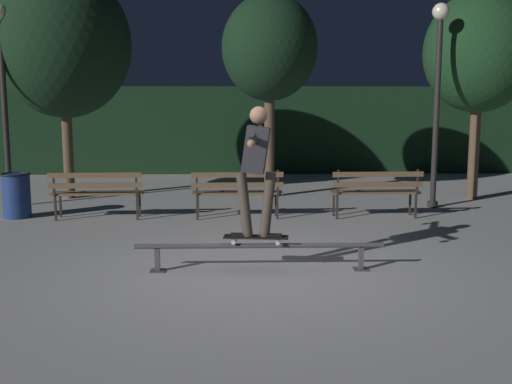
# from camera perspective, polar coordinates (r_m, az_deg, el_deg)

# --- Properties ---
(ground_plane) EXTENTS (90.00, 90.00, 0.00)m
(ground_plane) POSITION_cam_1_polar(r_m,az_deg,el_deg) (7.22, 0.38, -7.71)
(ground_plane) COLOR #ADAAA8
(hedge_backdrop) EXTENTS (24.00, 1.20, 2.53)m
(hedge_backdrop) POSITION_cam_1_polar(r_m,az_deg,el_deg) (17.85, -0.83, 5.99)
(hedge_backdrop) COLOR black
(hedge_backdrop) RESTS_ON ground
(grind_rail) EXTENTS (3.02, 0.18, 0.34)m
(grind_rail) POSITION_cam_1_polar(r_m,az_deg,el_deg) (7.22, 0.36, -5.51)
(grind_rail) COLOR #47474C
(grind_rail) RESTS_ON ground
(skateboard) EXTENTS (0.80, 0.28, 0.09)m
(skateboard) POSITION_cam_1_polar(r_m,az_deg,el_deg) (7.19, 0.00, -4.38)
(skateboard) COLOR black
(skateboard) RESTS_ON grind_rail
(skateboarder) EXTENTS (0.63, 1.40, 1.56)m
(skateboarder) POSITION_cam_1_polar(r_m,az_deg,el_deg) (7.04, 0.03, 3.07)
(skateboarder) COLOR black
(skateboarder) RESTS_ON skateboard
(park_bench_leftmost) EXTENTS (1.61, 0.46, 0.88)m
(park_bench_leftmost) POSITION_cam_1_polar(r_m,az_deg,el_deg) (10.74, -15.04, 0.25)
(park_bench_leftmost) COLOR #282623
(park_bench_leftmost) RESTS_ON ground
(park_bench_left_center) EXTENTS (1.61, 0.46, 0.88)m
(park_bench_left_center) POSITION_cam_1_polar(r_m,az_deg,el_deg) (10.45, -1.81, 0.31)
(park_bench_left_center) COLOR #282623
(park_bench_left_center) RESTS_ON ground
(park_bench_right_center) EXTENTS (1.61, 0.46, 0.88)m
(park_bench_right_center) POSITION_cam_1_polar(r_m,az_deg,el_deg) (10.72, 11.45, 0.35)
(park_bench_right_center) COLOR #282623
(park_bench_right_center) RESTS_ON ground
(tree_behind_benches) EXTENTS (2.04, 2.04, 4.33)m
(tree_behind_benches) POSITION_cam_1_polar(r_m,az_deg,el_deg) (12.99, 1.32, 13.58)
(tree_behind_benches) COLOR brown
(tree_behind_benches) RESTS_ON ground
(tree_far_left) EXTENTS (2.82, 2.82, 4.82)m
(tree_far_left) POSITION_cam_1_polar(r_m,az_deg,el_deg) (13.41, -18.03, 13.38)
(tree_far_left) COLOR brown
(tree_far_left) RESTS_ON ground
(tree_far_right) EXTENTS (2.28, 2.28, 4.35)m
(tree_far_right) POSITION_cam_1_polar(r_m,az_deg,el_deg) (13.48, 20.64, 12.42)
(tree_far_right) COLOR brown
(tree_far_right) RESTS_ON ground
(lamp_post_right) EXTENTS (0.32, 0.32, 3.90)m
(lamp_post_right) POSITION_cam_1_polar(r_m,az_deg,el_deg) (12.06, 17.07, 10.29)
(lamp_post_right) COLOR #282623
(lamp_post_right) RESTS_ON ground
(lamp_post_left) EXTENTS (0.32, 0.32, 3.90)m
(lamp_post_left) POSITION_cam_1_polar(r_m,az_deg,el_deg) (12.65, -23.12, 9.88)
(lamp_post_left) COLOR #282623
(lamp_post_left) RESTS_ON ground
(trash_can) EXTENTS (0.52, 0.52, 0.80)m
(trash_can) POSITION_cam_1_polar(r_m,az_deg,el_deg) (11.41, -22.01, -0.24)
(trash_can) COLOR navy
(trash_can) RESTS_ON ground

